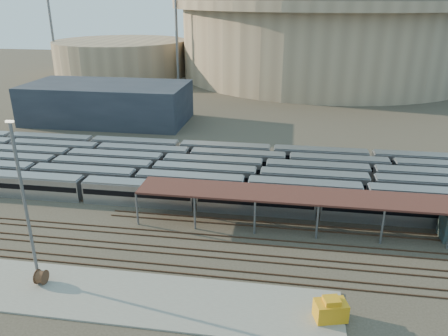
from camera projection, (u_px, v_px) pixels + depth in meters
ground at (189, 233)px, 61.89m from camera, size 420.00×420.00×0.00m
apron at (115, 295)px, 48.79m from camera, size 50.00×9.00×0.20m
subway_trains at (221, 173)px, 78.02m from camera, size 129.86×23.90×3.60m
inspection_shed at (349, 200)px, 60.56m from camera, size 60.30×6.00×5.30m
empty_tracks at (180, 251)px, 57.27m from camera, size 170.00×9.62×0.18m
stadium at (324, 35)px, 180.90m from camera, size 124.00×124.00×32.50m
secondary_arena at (122, 57)px, 187.49m from camera, size 56.00×56.00×14.00m
service_building at (107, 103)px, 115.68m from camera, size 42.00×20.00×10.00m
floodlight_0 at (176, 27)px, 159.76m from camera, size 4.00×1.00×38.40m
floodlight_1 at (51, 24)px, 176.92m from camera, size 4.00×1.00×38.40m
floodlight_3 at (246, 21)px, 202.82m from camera, size 4.00×1.00×38.40m
cable_reel_east at (41, 277)px, 50.43m from camera, size 0.97×1.73×1.72m
yard_light_pole at (25, 206)px, 47.62m from camera, size 0.82×0.36×19.38m
yellow_equipment at (331, 310)px, 44.80m from camera, size 3.66×2.82×2.02m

